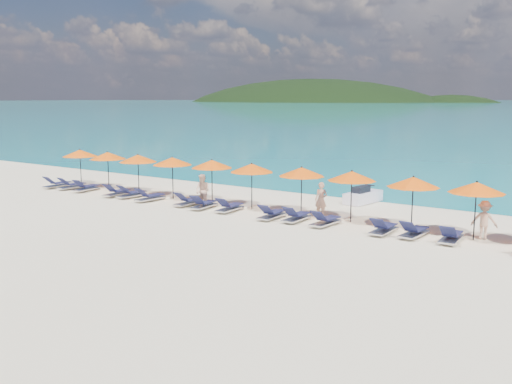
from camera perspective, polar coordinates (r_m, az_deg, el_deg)
The scene contains 32 objects.
ground at distance 23.20m, azimuth -4.23°, elevation -3.93°, with size 1400.00×1400.00×0.00m, color beige.
headland_main at distance 641.45m, azimuth 5.25°, elevation 5.56°, with size 374.00×242.00×126.50m.
headland_small at distance 601.79m, azimuth 18.80°, elevation 5.13°, with size 162.00×126.00×85.50m.
jetski at distance 29.68m, azimuth 10.64°, elevation -0.41°, with size 1.23×2.52×0.86m.
beachgoer_a at distance 25.84m, azimuth 6.52°, elevation -0.78°, with size 0.58×0.38×1.59m, color #DCA687.
beachgoer_b at distance 28.06m, azimuth -5.35°, elevation 0.11°, with size 0.80×0.46×1.64m, color #DCA687.
beachgoer_c at distance 23.38m, azimuth 21.86°, elevation -2.62°, with size 0.97×0.45×1.49m, color #DCA687.
umbrella_0 at distance 36.16m, azimuth -17.20°, elevation 3.74°, with size 2.10×2.10×2.28m.
umbrella_1 at distance 34.16m, azimuth -14.62°, elevation 3.54°, with size 2.10×2.10×2.28m.
umbrella_2 at distance 32.23m, azimuth -11.73°, elevation 3.31°, with size 2.10×2.10×2.28m.
umbrella_3 at distance 30.50m, azimuth -8.37°, elevation 3.07°, with size 2.10×2.10×2.28m.
umbrella_4 at distance 28.97m, azimuth -4.44°, elevation 2.80°, with size 2.10×2.10×2.28m.
umbrella_5 at distance 27.27m, azimuth -0.43°, elevation 2.42°, with size 2.10×2.10×2.28m.
umbrella_6 at distance 25.93m, azimuth 4.59°, elevation 2.02°, with size 2.10×2.10×2.28m.
umbrella_7 at distance 24.83m, azimuth 9.56°, elevation 1.59°, with size 2.10×2.10×2.28m.
umbrella_8 at distance 23.62m, azimuth 15.45°, elevation 0.97°, with size 2.10×2.10×2.28m.
umbrella_9 at distance 22.92m, azimuth 21.20°, elevation 0.42°, with size 2.10×2.10×2.28m.
lounger_0 at distance 36.05m, azimuth -19.29°, elevation 0.75°, with size 0.65×1.71×0.66m.
lounger_1 at distance 35.26m, azimuth -17.94°, elevation 0.64°, with size 0.73×1.74×0.66m.
lounger_2 at distance 34.18m, azimuth -16.63°, elevation 0.44°, with size 0.77×1.75×0.66m.
lounger_3 at distance 32.06m, azimuth -13.76°, elevation -0.01°, with size 0.75×1.74×0.66m.
lounger_4 at distance 31.40m, azimuth -12.33°, elevation -0.15°, with size 0.77×1.75×0.66m.
lounger_5 at distance 30.18m, azimuth -10.58°, elevation -0.48°, with size 0.74×1.74×0.66m.
lounger_6 at distance 28.62m, azimuth -6.74°, elevation -0.92°, with size 0.73×1.74×0.66m.
lounger_7 at distance 27.76m, azimuth -5.29°, elevation -1.22°, with size 0.78×1.75×0.66m.
lounger_8 at distance 26.97m, azimuth -2.68°, elevation -1.51°, with size 0.71×1.73×0.66m.
lounger_9 at distance 25.34m, azimuth 1.60°, elevation -2.21°, with size 0.66×1.72×0.66m.
lounger_10 at distance 24.88m, azimuth 4.06°, elevation -2.45°, with size 0.63×1.70×0.66m.
lounger_11 at distance 24.17m, azimuth 6.95°, elevation -2.86°, with size 0.76×1.75×0.66m.
lounger_12 at distance 23.16m, azimuth 12.63°, elevation -3.56°, with size 0.63×1.70×0.66m.
lounger_13 at distance 22.89m, azimuth 15.51°, elevation -3.83°, with size 0.77×1.75×0.66m.
lounger_14 at distance 22.52m, azimuth 18.93°, elevation -4.22°, with size 0.72×1.73×0.66m.
Camera 1 is at (14.20, -17.55, 5.37)m, focal length 40.00 mm.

